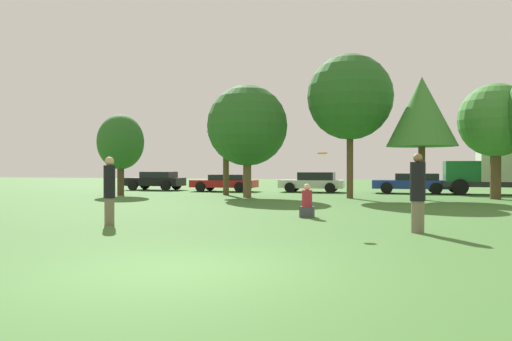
{
  "coord_description": "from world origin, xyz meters",
  "views": [
    {
      "loc": [
        3.12,
        -7.17,
        1.57
      ],
      "look_at": [
        -0.43,
        5.69,
        1.49
      ],
      "focal_mm": 35.84,
      "sensor_mm": 36.0,
      "label": 1
    }
  ],
  "objects_px": {
    "parked_car_black": "(156,180)",
    "person_thrower": "(109,190)",
    "tree_1": "(226,114)",
    "tree_5": "(496,121)",
    "tree_4": "(422,112)",
    "delivery_truck_green": "(501,171)",
    "person_catcher": "(418,193)",
    "parked_car_white": "(313,182)",
    "frisbee": "(322,153)",
    "parked_car_blue": "(412,183)",
    "tree_2": "(247,126)",
    "bystander_sitting": "(307,204)",
    "tree_0": "(121,142)",
    "tree_3": "(350,97)",
    "parked_car_red": "(225,182)"
  },
  "relations": [
    {
      "from": "person_catcher",
      "to": "delivery_truck_green",
      "type": "height_order",
      "value": "delivery_truck_green"
    },
    {
      "from": "bystander_sitting",
      "to": "tree_0",
      "type": "distance_m",
      "value": 16.03
    },
    {
      "from": "parked_car_black",
      "to": "delivery_truck_green",
      "type": "distance_m",
      "value": 21.87
    },
    {
      "from": "person_catcher",
      "to": "tree_3",
      "type": "bearing_deg",
      "value": -81.42
    },
    {
      "from": "person_thrower",
      "to": "tree_1",
      "type": "relative_size",
      "value": 0.32
    },
    {
      "from": "frisbee",
      "to": "tree_4",
      "type": "relative_size",
      "value": 0.04
    },
    {
      "from": "frisbee",
      "to": "tree_4",
      "type": "bearing_deg",
      "value": 77.14
    },
    {
      "from": "person_thrower",
      "to": "person_catcher",
      "type": "relative_size",
      "value": 0.98
    },
    {
      "from": "frisbee",
      "to": "delivery_truck_green",
      "type": "relative_size",
      "value": 0.04
    },
    {
      "from": "person_thrower",
      "to": "tree_4",
      "type": "distance_m",
      "value": 16.41
    },
    {
      "from": "bystander_sitting",
      "to": "tree_5",
      "type": "distance_m",
      "value": 14.18
    },
    {
      "from": "tree_3",
      "to": "parked_car_black",
      "type": "bearing_deg",
      "value": 156.59
    },
    {
      "from": "tree_0",
      "to": "parked_car_blue",
      "type": "distance_m",
      "value": 17.34
    },
    {
      "from": "tree_2",
      "to": "parked_car_black",
      "type": "bearing_deg",
      "value": 142.27
    },
    {
      "from": "person_thrower",
      "to": "parked_car_black",
      "type": "relative_size",
      "value": 0.47
    },
    {
      "from": "parked_car_black",
      "to": "tree_2",
      "type": "bearing_deg",
      "value": 141.72
    },
    {
      "from": "parked_car_black",
      "to": "person_thrower",
      "type": "bearing_deg",
      "value": 112.67
    },
    {
      "from": "tree_5",
      "to": "parked_car_white",
      "type": "xyz_separation_m",
      "value": [
        -9.84,
        4.78,
        -3.22
      ]
    },
    {
      "from": "tree_5",
      "to": "parked_car_blue",
      "type": "distance_m",
      "value": 6.84
    },
    {
      "from": "parked_car_white",
      "to": "delivery_truck_green",
      "type": "distance_m",
      "value": 10.91
    },
    {
      "from": "frisbee",
      "to": "tree_1",
      "type": "distance_m",
      "value": 16.75
    },
    {
      "from": "frisbee",
      "to": "tree_5",
      "type": "height_order",
      "value": "tree_5"
    },
    {
      "from": "parked_car_red",
      "to": "tree_5",
      "type": "bearing_deg",
      "value": 164.68
    },
    {
      "from": "delivery_truck_green",
      "to": "tree_2",
      "type": "bearing_deg",
      "value": 25.17
    },
    {
      "from": "parked_car_black",
      "to": "tree_4",
      "type": "bearing_deg",
      "value": 159.24
    },
    {
      "from": "frisbee",
      "to": "tree_3",
      "type": "distance_m",
      "value": 13.8
    },
    {
      "from": "tree_1",
      "to": "person_thrower",
      "type": "bearing_deg",
      "value": -83.26
    },
    {
      "from": "tree_2",
      "to": "tree_3",
      "type": "height_order",
      "value": "tree_3"
    },
    {
      "from": "frisbee",
      "to": "parked_car_blue",
      "type": "bearing_deg",
      "value": 82.02
    },
    {
      "from": "tree_4",
      "to": "parked_car_blue",
      "type": "xyz_separation_m",
      "value": [
        -0.27,
        6.26,
        -3.59
      ]
    },
    {
      "from": "person_catcher",
      "to": "parked_car_white",
      "type": "bearing_deg",
      "value": -77.02
    },
    {
      "from": "frisbee",
      "to": "tree_3",
      "type": "bearing_deg",
      "value": 92.06
    },
    {
      "from": "person_catcher",
      "to": "tree_4",
      "type": "relative_size",
      "value": 0.32
    },
    {
      "from": "frisbee",
      "to": "parked_car_blue",
      "type": "height_order",
      "value": "frisbee"
    },
    {
      "from": "tree_1",
      "to": "parked_car_blue",
      "type": "relative_size",
      "value": 1.29
    },
    {
      "from": "tree_1",
      "to": "tree_5",
      "type": "relative_size",
      "value": 1.01
    },
    {
      "from": "tree_2",
      "to": "tree_3",
      "type": "xyz_separation_m",
      "value": [
        5.26,
        0.64,
        1.38
      ]
    },
    {
      "from": "frisbee",
      "to": "parked_car_blue",
      "type": "distance_m",
      "value": 19.53
    },
    {
      "from": "tree_5",
      "to": "delivery_truck_green",
      "type": "xyz_separation_m",
      "value": [
        1.05,
        4.57,
        -2.51
      ]
    },
    {
      "from": "person_thrower",
      "to": "frisbee",
      "type": "xyz_separation_m",
      "value": [
        5.78,
        0.45,
        0.96
      ]
    },
    {
      "from": "tree_2",
      "to": "tree_5",
      "type": "xyz_separation_m",
      "value": [
        12.27,
        1.85,
        0.12
      ]
    },
    {
      "from": "parked_car_black",
      "to": "person_catcher",
      "type": "bearing_deg",
      "value": 129.99
    },
    {
      "from": "person_catcher",
      "to": "parked_car_blue",
      "type": "height_order",
      "value": "person_catcher"
    },
    {
      "from": "tree_3",
      "to": "tree_4",
      "type": "relative_size",
      "value": 1.23
    },
    {
      "from": "bystander_sitting",
      "to": "tree_4",
      "type": "distance_m",
      "value": 11.37
    },
    {
      "from": "person_thrower",
      "to": "tree_0",
      "type": "bearing_deg",
      "value": 116.06
    },
    {
      "from": "tree_2",
      "to": "delivery_truck_green",
      "type": "height_order",
      "value": "tree_2"
    },
    {
      "from": "bystander_sitting",
      "to": "tree_3",
      "type": "relative_size",
      "value": 0.14
    },
    {
      "from": "tree_0",
      "to": "tree_3",
      "type": "distance_m",
      "value": 12.97
    },
    {
      "from": "tree_3",
      "to": "tree_5",
      "type": "height_order",
      "value": "tree_3"
    }
  ]
}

